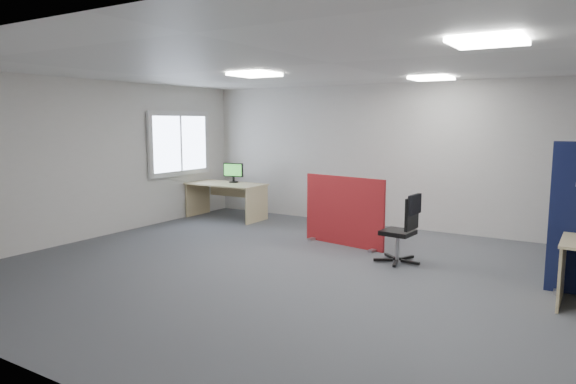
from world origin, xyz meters
The scene contains 11 objects.
floor centered at (0.00, 0.00, 0.00)m, with size 9.00×9.00×0.00m, color #505257.
ceiling centered at (0.00, 0.00, 2.70)m, with size 9.00×7.00×0.02m, color white.
wall_back centered at (0.00, 3.50, 1.35)m, with size 9.00×0.02×2.70m, color silver.
wall_front centered at (0.00, -3.50, 1.35)m, with size 9.00×0.02×2.70m, color silver.
wall_left centered at (-4.50, 0.00, 1.35)m, with size 0.02×7.00×2.70m, color silver.
window centered at (-4.44, 2.00, 1.55)m, with size 0.06×1.70×1.30m.
ceiling_lights centered at (0.33, 0.67, 2.67)m, with size 4.10×4.10×0.04m.
red_divider centered at (-0.60, 1.68, 0.55)m, with size 1.48×0.30×1.12m.
second_desk centered at (-3.68, 2.56, 0.55)m, with size 1.61×0.80×0.73m.
monitor_second centered at (-3.64, 2.73, 0.95)m, with size 0.44×0.20×0.40m.
office_chair centered at (0.60, 1.13, 0.56)m, with size 0.64×0.65×0.98m.
Camera 1 is at (2.91, -5.73, 1.99)m, focal length 32.00 mm.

